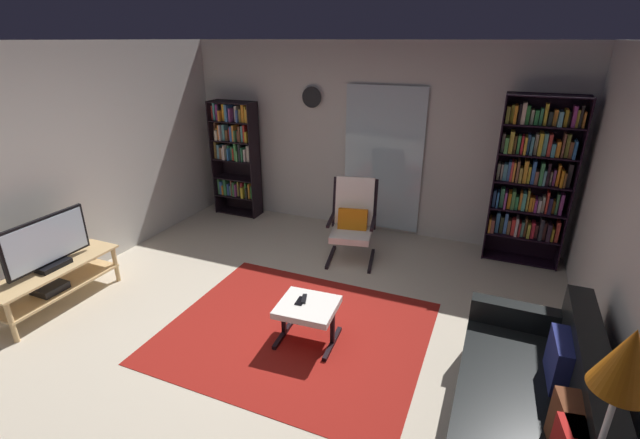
% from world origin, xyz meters
% --- Properties ---
extents(ground_plane, '(7.02, 7.02, 0.00)m').
position_xyz_m(ground_plane, '(0.00, 0.00, 0.00)').
color(ground_plane, beige).
extents(wall_back, '(5.60, 0.06, 2.60)m').
position_xyz_m(wall_back, '(0.00, 2.90, 1.30)').
color(wall_back, beige).
rests_on(wall_back, ground).
extents(wall_left, '(0.06, 6.00, 2.60)m').
position_xyz_m(wall_left, '(-2.70, 0.00, 1.30)').
color(wall_left, beige).
rests_on(wall_left, ground).
extents(glass_door_panel, '(1.10, 0.01, 2.00)m').
position_xyz_m(glass_door_panel, '(0.23, 2.83, 1.05)').
color(glass_door_panel, silver).
extents(area_rug, '(2.42, 2.04, 0.01)m').
position_xyz_m(area_rug, '(0.17, 0.15, 0.00)').
color(area_rug, maroon).
rests_on(area_rug, ground).
extents(tv_stand, '(0.43, 1.32, 0.45)m').
position_xyz_m(tv_stand, '(-2.32, -0.40, 0.30)').
color(tv_stand, tan).
rests_on(tv_stand, ground).
extents(television, '(0.20, 0.90, 0.54)m').
position_xyz_m(television, '(-2.32, -0.38, 0.70)').
color(television, black).
rests_on(television, tv_stand).
extents(bookshelf_near_tv, '(0.71, 0.30, 1.76)m').
position_xyz_m(bookshelf_near_tv, '(-2.04, 2.64, 0.98)').
color(bookshelf_near_tv, black).
rests_on(bookshelf_near_tv, ground).
extents(bookshelf_near_sofa, '(0.87, 0.30, 2.05)m').
position_xyz_m(bookshelf_near_sofa, '(2.12, 2.62, 1.09)').
color(bookshelf_near_sofa, black).
rests_on(bookshelf_near_sofa, ground).
extents(leather_sofa, '(0.86, 1.84, 0.83)m').
position_xyz_m(leather_sofa, '(2.19, -0.41, 0.31)').
color(leather_sofa, black).
rests_on(leather_sofa, ground).
extents(lounge_armchair, '(0.68, 0.75, 1.02)m').
position_xyz_m(lounge_armchair, '(0.15, 1.86, 0.53)').
color(lounge_armchair, black).
rests_on(lounge_armchair, ground).
extents(ottoman, '(0.55, 0.51, 0.39)m').
position_xyz_m(ottoman, '(0.33, 0.08, 0.32)').
color(ottoman, white).
rests_on(ottoman, ground).
extents(tv_remote, '(0.08, 0.15, 0.02)m').
position_xyz_m(tv_remote, '(0.27, 0.14, 0.40)').
color(tv_remote, black).
rests_on(tv_remote, ottoman).
extents(cell_phone, '(0.08, 0.15, 0.01)m').
position_xyz_m(cell_phone, '(0.25, 0.10, 0.40)').
color(cell_phone, black).
rests_on(cell_phone, ottoman).
extents(floor_lamp_by_sofa, '(0.22, 0.22, 1.68)m').
position_xyz_m(floor_lamp_by_sofa, '(2.27, -1.40, 1.40)').
color(floor_lamp_by_sofa, '#A5A5AD').
rests_on(floor_lamp_by_sofa, ground).
extents(wall_clock, '(0.29, 0.03, 0.29)m').
position_xyz_m(wall_clock, '(-0.83, 2.82, 1.85)').
color(wall_clock, silver).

